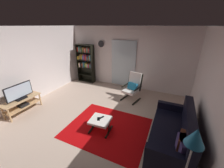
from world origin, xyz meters
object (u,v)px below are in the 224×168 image
bookshelf_near_tv (86,61)px  wall_clock (101,44)px  television (19,92)px  lounge_armchair (133,86)px  ottoman (100,121)px  leather_sofa (173,134)px  floor_lamp_by_sofa (193,147)px  tv_stand (22,103)px  cell_phone (99,119)px  tv_remote (102,117)px

bookshelf_near_tv → wall_clock: 1.13m
television → lounge_armchair: bearing=37.8°
television → ottoman: television is taller
leather_sofa → floor_lamp_by_sofa: floor_lamp_by_sofa is taller
tv_stand → floor_lamp_by_sofa: floor_lamp_by_sofa is taller
television → bookshelf_near_tv: (0.35, 3.13, 0.35)m
tv_stand → cell_phone: (2.66, 0.25, 0.06)m
television → tv_remote: bearing=7.1°
cell_phone → leather_sofa: bearing=-19.2°
bookshelf_near_tv → ottoman: bookshelf_near_tv is taller
bookshelf_near_tv → cell_phone: bearing=-51.3°
ottoman → bookshelf_near_tv: bearing=129.3°
wall_clock → tv_stand: bearing=-108.9°
bookshelf_near_tv → lounge_armchair: 2.79m
bookshelf_near_tv → television: bearing=-96.4°
lounge_armchair → tv_remote: (-0.26, -1.96, -0.16)m
cell_phone → television: bearing=157.3°
ottoman → floor_lamp_by_sofa: size_ratio=0.36×
tv_remote → bookshelf_near_tv: bearing=153.1°
television → wall_clock: (1.13, 3.30, 1.15)m
leather_sofa → cell_phone: 1.83m
cell_phone → wall_clock: (-1.53, 3.04, 1.48)m
leather_sofa → ottoman: bearing=-171.0°
bookshelf_near_tv → ottoman: size_ratio=3.23×
leather_sofa → cell_phone: bearing=-171.0°
bookshelf_near_tv → wall_clock: (0.77, 0.17, 0.80)m
cell_phone → wall_clock: bearing=88.6°
tv_remote → floor_lamp_by_sofa: (1.87, -1.13, 0.93)m
ottoman → floor_lamp_by_sofa: bearing=-29.5°
television → tv_remote: 2.75m
tv_stand → wall_clock: bearing=71.1°
cell_phone → wall_clock: size_ratio=0.48×
tv_stand → bookshelf_near_tv: bearing=83.6°
ottoman → lounge_armchair: bearing=82.7°
floor_lamp_by_sofa → ottoman: bearing=150.5°
lounge_armchair → bookshelf_near_tv: bearing=162.3°
cell_phone → bookshelf_near_tv: bearing=100.6°
leather_sofa → cell_phone: (-1.81, -0.29, 0.05)m
bookshelf_near_tv → wall_clock: wall_clock is taller
television → lounge_armchair: size_ratio=0.81×
lounge_armchair → wall_clock: wall_clock is taller
bookshelf_near_tv → leather_sofa: (4.12, -2.59, -0.73)m
tv_stand → lounge_armchair: size_ratio=1.12×
tv_remote → cell_phone: size_ratio=1.03×
leather_sofa → ottoman: leather_sofa is taller
leather_sofa → television: bearing=-173.1°
lounge_armchair → tv_remote: 1.99m
bookshelf_near_tv → lounge_armchair: (2.61, -0.83, -0.52)m
floor_lamp_by_sofa → bookshelf_near_tv: bearing=137.1°
bookshelf_near_tv → floor_lamp_by_sofa: (4.22, -3.93, 0.25)m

